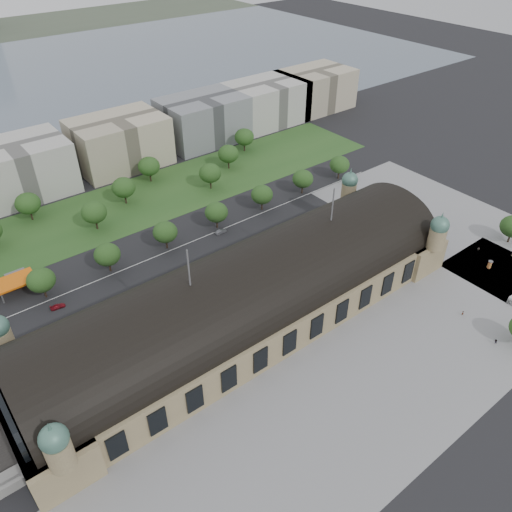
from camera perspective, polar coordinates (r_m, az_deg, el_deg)
ground at (r=165.02m, az=-0.89°, el=-7.45°), size 900.00×900.00×0.00m
station at (r=158.10m, az=-0.92°, el=-4.75°), size 150.00×48.40×44.30m
plaza_south at (r=149.29m, az=13.00°, el=-14.83°), size 190.00×48.00×0.12m
plaza_east at (r=229.32m, az=20.09°, el=4.03°), size 56.00×100.00×0.12m
road_slab at (r=182.97m, az=-13.20°, el=-3.44°), size 260.00×26.00×0.10m
grass_belt at (r=227.46m, az=-18.41°, el=4.14°), size 300.00×45.00×0.10m
petrol_station at (r=196.21m, az=-25.77°, el=-2.41°), size 14.00×13.00×5.05m
office_3 at (r=253.70m, az=-25.55°, el=8.90°), size 45.00×32.00×24.00m
office_4 at (r=266.50m, az=-15.32°, el=12.44°), size 45.00×32.00×24.00m
office_5 at (r=287.54m, az=-6.08°, el=15.25°), size 45.00×32.00×24.00m
office_6 at (r=312.17m, az=1.17°, el=17.14°), size 45.00×32.00×24.00m
office_7 at (r=337.60m, az=6.74°, el=18.40°), size 45.00×32.00×24.00m
tree_row_3 at (r=184.31m, az=-23.36°, el=-2.55°), size 9.60×9.60×11.52m
tree_row_4 at (r=188.88m, az=-16.64°, el=0.16°), size 9.60×9.60×11.52m
tree_row_5 at (r=196.31m, az=-10.34°, el=2.70°), size 9.60×9.60×11.52m
tree_row_6 at (r=206.28m, az=-4.55°, el=5.00°), size 9.60×9.60×11.52m
tree_row_7 at (r=218.44m, az=0.69°, el=7.03°), size 9.60×9.60×11.52m
tree_row_8 at (r=232.44m, az=5.37°, el=8.77°), size 9.60×9.60×11.52m
tree_row_9 at (r=247.99m, az=9.53°, el=10.26°), size 9.60×9.60×11.52m
tree_belt_5 at (r=231.48m, az=-24.63°, el=5.49°), size 10.40×10.40×12.48m
tree_belt_6 at (r=214.91m, az=-18.03°, el=4.77°), size 10.40×10.40×12.48m
tree_belt_7 at (r=230.41m, az=-14.90°, el=7.58°), size 10.40×10.40×12.48m
tree_belt_8 at (r=246.99m, az=-12.14°, el=10.00°), size 10.40×10.40×12.48m
tree_belt_9 at (r=236.16m, az=-5.27°, el=9.41°), size 10.40×10.40×12.48m
tree_belt_10 at (r=254.64m, az=-3.18°, el=11.58°), size 10.40×10.40×12.48m
tree_belt_11 at (r=273.72m, az=-1.35°, el=13.44°), size 10.40×10.40×12.48m
traffic_car_3 at (r=182.03m, az=-21.72°, el=-5.37°), size 5.06×2.52×1.41m
traffic_car_5 at (r=206.02m, az=-4.02°, el=2.81°), size 4.96×1.78×1.63m
parked_car_0 at (r=162.75m, az=-23.51°, el=-11.76°), size 5.25×3.38×1.63m
parked_car_1 at (r=163.43m, az=-27.14°, el=-12.87°), size 5.92×5.49×1.54m
parked_car_2 at (r=162.97m, az=-23.02°, el=-11.61°), size 4.85×3.46×1.30m
parked_car_3 at (r=167.28m, az=-19.30°, el=-8.99°), size 4.34×3.06×1.37m
parked_car_4 at (r=165.44m, az=-16.73°, el=-8.89°), size 5.12×4.00×1.63m
parked_car_5 at (r=173.77m, az=-10.74°, el=-5.21°), size 5.75×5.38×1.50m
parked_car_6 at (r=173.77m, az=-10.69°, el=-5.17°), size 5.98×5.03×1.64m
bus_west at (r=178.54m, az=-8.05°, el=-3.20°), size 11.61×3.60×3.18m
bus_mid at (r=183.53m, az=-6.63°, el=-1.78°), size 12.27×3.84×3.36m
bus_east at (r=192.66m, az=0.31°, el=0.51°), size 10.76×2.60×2.99m
advertising_column at (r=205.22m, az=25.15°, el=-0.88°), size 1.68×1.68×3.18m
pedestrian_1 at (r=180.05m, az=22.56°, el=-6.05°), size 0.68×0.79×1.83m
pedestrian_2 at (r=213.81m, az=24.09°, el=0.77°), size 0.88×1.05×1.87m
pedestrian_4 at (r=173.76m, az=25.68°, el=-8.84°), size 0.89×1.33×1.90m
pedestrian_5 at (r=216.19m, az=27.25°, el=0.14°), size 0.84×0.90×1.62m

